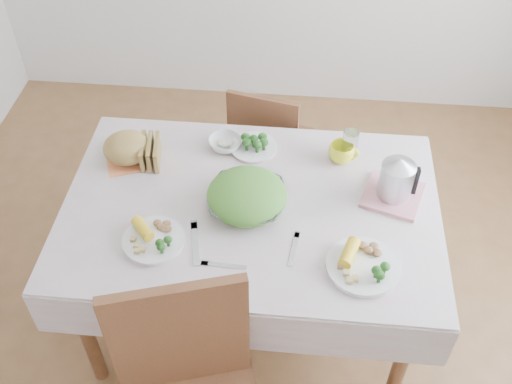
# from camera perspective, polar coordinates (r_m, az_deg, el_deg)

# --- Properties ---
(floor) EXTENTS (3.60, 3.60, 0.00)m
(floor) POSITION_cam_1_polar(r_m,az_deg,el_deg) (2.99, -0.43, -11.38)
(floor) COLOR brown
(floor) RESTS_ON ground
(dining_table) EXTENTS (1.40, 0.90, 0.75)m
(dining_table) POSITION_cam_1_polar(r_m,az_deg,el_deg) (2.68, -0.47, -6.98)
(dining_table) COLOR brown
(dining_table) RESTS_ON floor
(tablecloth) EXTENTS (1.50, 1.00, 0.01)m
(tablecloth) POSITION_cam_1_polar(r_m,az_deg,el_deg) (2.39, -0.52, -1.38)
(tablecloth) COLOR beige
(tablecloth) RESTS_ON dining_table
(chair_far) EXTENTS (0.45, 0.45, 0.83)m
(chair_far) POSITION_cam_1_polar(r_m,az_deg,el_deg) (3.17, 1.53, 5.39)
(chair_far) COLOR brown
(chair_far) RESTS_ON floor
(salad_bowl) EXTENTS (0.31, 0.31, 0.07)m
(salad_bowl) POSITION_cam_1_polar(r_m,az_deg,el_deg) (2.36, -0.87, -0.83)
(salad_bowl) COLOR white
(salad_bowl) RESTS_ON tablecloth
(dinner_plate_left) EXTENTS (0.30, 0.30, 0.02)m
(dinner_plate_left) POSITION_cam_1_polar(r_m,az_deg,el_deg) (2.28, -9.70, -4.54)
(dinner_plate_left) COLOR white
(dinner_plate_left) RESTS_ON tablecloth
(dinner_plate_right) EXTENTS (0.38, 0.38, 0.02)m
(dinner_plate_right) POSITION_cam_1_polar(r_m,az_deg,el_deg) (2.21, 10.12, -7.00)
(dinner_plate_right) COLOR white
(dinner_plate_right) RESTS_ON tablecloth
(broccoli_plate) EXTENTS (0.24, 0.24, 0.02)m
(broccoli_plate) POSITION_cam_1_polar(r_m,az_deg,el_deg) (2.63, -0.22, 4.27)
(broccoli_plate) COLOR beige
(broccoli_plate) RESTS_ON tablecloth
(napkin) EXTENTS (0.25, 0.25, 0.00)m
(napkin) POSITION_cam_1_polar(r_m,az_deg,el_deg) (2.64, -11.99, 3.12)
(napkin) COLOR #FF8F4E
(napkin) RESTS_ON tablecloth
(bread_loaf) EXTENTS (0.25, 0.24, 0.12)m
(bread_loaf) POSITION_cam_1_polar(r_m,az_deg,el_deg) (2.60, -12.18, 4.04)
(bread_loaf) COLOR olive
(bread_loaf) RESTS_ON napkin
(fruit_bowl) EXTENTS (0.16, 0.16, 0.05)m
(fruit_bowl) POSITION_cam_1_polar(r_m,az_deg,el_deg) (2.63, -2.96, 4.64)
(fruit_bowl) COLOR white
(fruit_bowl) RESTS_ON tablecloth
(yellow_mug) EXTENTS (0.12, 0.12, 0.09)m
(yellow_mug) POSITION_cam_1_polar(r_m,az_deg,el_deg) (2.58, 8.13, 3.73)
(yellow_mug) COLOR yellow
(yellow_mug) RESTS_ON tablecloth
(glass_tumbler) EXTENTS (0.09, 0.09, 0.13)m
(glass_tumbler) POSITION_cam_1_polar(r_m,az_deg,el_deg) (2.59, 8.93, 4.54)
(glass_tumbler) COLOR white
(glass_tumbler) RESTS_ON tablecloth
(pink_tray) EXTENTS (0.28, 0.28, 0.02)m
(pink_tray) POSITION_cam_1_polar(r_m,az_deg,el_deg) (2.48, 12.88, -0.29)
(pink_tray) COLOR #CD7D86
(pink_tray) RESTS_ON tablecloth
(electric_kettle) EXTENTS (0.18, 0.18, 0.19)m
(electric_kettle) POSITION_cam_1_polar(r_m,az_deg,el_deg) (2.40, 13.31, 1.59)
(electric_kettle) COLOR #B2B5BA
(electric_kettle) RESTS_ON pink_tray
(fork_left) EXTENTS (0.07, 0.21, 0.00)m
(fork_left) POSITION_cam_1_polar(r_m,az_deg,el_deg) (2.26, -5.80, -4.92)
(fork_left) COLOR silver
(fork_left) RESTS_ON tablecloth
(fork_right) EXTENTS (0.04, 0.17, 0.00)m
(fork_right) POSITION_cam_1_polar(r_m,az_deg,el_deg) (2.24, 3.62, -5.44)
(fork_right) COLOR silver
(fork_right) RESTS_ON tablecloth
(knife) EXTENTS (0.17, 0.03, 0.00)m
(knife) POSITION_cam_1_polar(r_m,az_deg,el_deg) (2.19, -3.10, -6.98)
(knife) COLOR silver
(knife) RESTS_ON tablecloth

